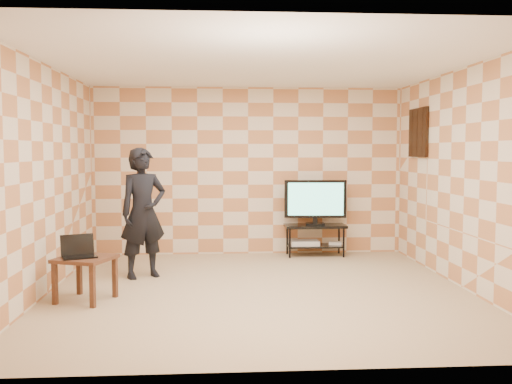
# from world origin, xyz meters

# --- Properties ---
(floor) EXTENTS (5.00, 5.00, 0.00)m
(floor) POSITION_xyz_m (0.00, 0.00, 0.00)
(floor) COLOR tan
(floor) RESTS_ON ground
(wall_back) EXTENTS (5.00, 0.02, 2.70)m
(wall_back) POSITION_xyz_m (0.00, 2.50, 1.35)
(wall_back) COLOR beige
(wall_back) RESTS_ON ground
(wall_front) EXTENTS (5.00, 0.02, 2.70)m
(wall_front) POSITION_xyz_m (0.00, -2.50, 1.35)
(wall_front) COLOR beige
(wall_front) RESTS_ON ground
(wall_left) EXTENTS (0.02, 5.00, 2.70)m
(wall_left) POSITION_xyz_m (-2.50, 0.00, 1.35)
(wall_left) COLOR beige
(wall_left) RESTS_ON ground
(wall_right) EXTENTS (0.02, 5.00, 2.70)m
(wall_right) POSITION_xyz_m (2.50, 0.00, 1.35)
(wall_right) COLOR beige
(wall_right) RESTS_ON ground
(ceiling) EXTENTS (5.00, 5.00, 0.02)m
(ceiling) POSITION_xyz_m (0.00, 0.00, 2.70)
(ceiling) COLOR white
(ceiling) RESTS_ON wall_back
(wall_art) EXTENTS (0.04, 0.72, 0.72)m
(wall_art) POSITION_xyz_m (2.47, 1.55, 1.95)
(wall_art) COLOR black
(wall_art) RESTS_ON wall_right
(tv_stand) EXTENTS (0.97, 0.44, 0.50)m
(tv_stand) POSITION_xyz_m (1.06, 2.22, 0.37)
(tv_stand) COLOR black
(tv_stand) RESTS_ON floor
(tv) EXTENTS (0.99, 0.20, 0.72)m
(tv) POSITION_xyz_m (1.06, 2.22, 0.90)
(tv) COLOR black
(tv) RESTS_ON tv_stand
(dvd_player) EXTENTS (0.45, 0.32, 0.08)m
(dvd_player) POSITION_xyz_m (0.89, 2.24, 0.21)
(dvd_player) COLOR #BCBCBF
(dvd_player) RESTS_ON tv_stand
(game_console) EXTENTS (0.22, 0.18, 0.05)m
(game_console) POSITION_xyz_m (1.39, 2.25, 0.20)
(game_console) COLOR silver
(game_console) RESTS_ON tv_stand
(side_table) EXTENTS (0.72, 0.72, 0.50)m
(side_table) POSITION_xyz_m (-1.98, -0.32, 0.41)
(side_table) COLOR #3C2419
(side_table) RESTS_ON floor
(laptop) EXTENTS (0.44, 0.40, 0.24)m
(laptop) POSITION_xyz_m (-2.05, -0.32, 0.55)
(laptop) COLOR black
(laptop) RESTS_ON side_table
(person) EXTENTS (0.75, 0.67, 1.72)m
(person) POSITION_xyz_m (-1.48, 0.84, 0.86)
(person) COLOR black
(person) RESTS_ON floor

